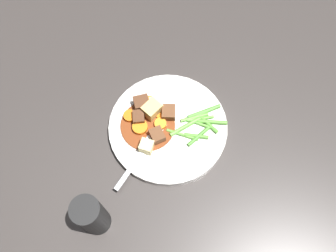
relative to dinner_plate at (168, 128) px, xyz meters
name	(u,v)px	position (x,y,z in m)	size (l,w,h in m)	color
ground_plane	(168,129)	(0.00, 0.00, -0.01)	(3.00, 3.00, 0.00)	#383330
dinner_plate	(168,128)	(0.00, 0.00, 0.00)	(0.26, 0.26, 0.02)	white
stew_sauce	(148,125)	(0.04, -0.01, 0.01)	(0.12, 0.12, 0.00)	brown
carrot_slice_0	(140,127)	(0.06, -0.01, 0.02)	(0.03, 0.03, 0.01)	orange
carrot_slice_1	(160,124)	(0.02, -0.01, 0.01)	(0.03, 0.03, 0.01)	orange
carrot_slice_2	(130,116)	(0.08, -0.04, 0.01)	(0.03, 0.03, 0.01)	orange
carrot_slice_3	(162,113)	(0.01, -0.03, 0.01)	(0.04, 0.04, 0.01)	orange
carrot_slice_4	(150,103)	(0.03, -0.06, 0.01)	(0.03, 0.03, 0.01)	orange
potato_chunk_0	(152,110)	(0.03, -0.04, 0.02)	(0.04, 0.03, 0.03)	#DBBC6B
potato_chunk_1	(147,146)	(0.05, 0.04, 0.02)	(0.03, 0.03, 0.02)	#EAD68C
potato_chunk_2	(156,104)	(0.01, -0.05, 0.02)	(0.03, 0.03, 0.02)	#EAD68C
meat_chunk_0	(142,104)	(0.05, -0.06, 0.02)	(0.03, 0.03, 0.03)	#56331E
meat_chunk_1	(157,136)	(0.03, 0.02, 0.02)	(0.03, 0.03, 0.02)	brown
meat_chunk_2	(139,118)	(0.06, -0.03, 0.02)	(0.03, 0.02, 0.02)	#56331E
meat_chunk_3	(169,113)	(-0.01, -0.03, 0.02)	(0.03, 0.03, 0.02)	brown
green_bean_0	(212,122)	(-0.10, 0.01, 0.01)	(0.01, 0.01, 0.06)	#599E38
green_bean_1	(209,125)	(-0.09, 0.02, 0.01)	(0.01, 0.01, 0.05)	#599E38
green_bean_2	(195,117)	(-0.06, -0.01, 0.01)	(0.01, 0.01, 0.06)	#66AD42
green_bean_3	(185,127)	(-0.03, 0.01, 0.01)	(0.01, 0.01, 0.07)	#66AD42
green_bean_4	(198,123)	(-0.06, 0.01, 0.01)	(0.01, 0.01, 0.06)	#66AD42
green_bean_5	(204,111)	(-0.09, -0.02, 0.01)	(0.01, 0.01, 0.08)	#4C8E33
green_bean_6	(182,135)	(-0.03, 0.03, 0.01)	(0.01, 0.01, 0.07)	#66AD42
green_bean_7	(198,136)	(-0.06, 0.04, 0.01)	(0.01, 0.01, 0.06)	#4C8E33
green_bean_8	(196,136)	(-0.05, 0.04, 0.01)	(0.01, 0.01, 0.05)	#599E38
green_bean_9	(200,118)	(-0.07, 0.00, 0.01)	(0.01, 0.01, 0.06)	#66AD42
green_bean_10	(204,113)	(-0.08, -0.01, 0.01)	(0.01, 0.01, 0.08)	#4C8E33
fork	(142,153)	(0.07, 0.05, 0.01)	(0.14, 0.13, 0.00)	silver
pepper_mill	(92,216)	(0.18, 0.16, 0.06)	(0.05, 0.05, 0.13)	black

